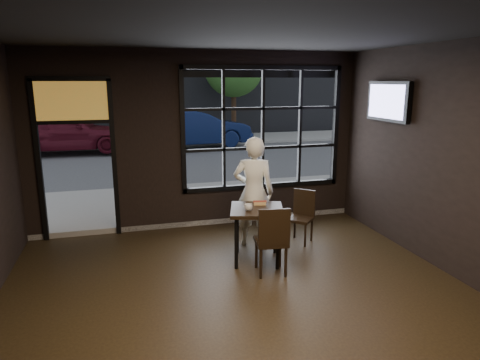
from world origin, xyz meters
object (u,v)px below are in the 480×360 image
object	(u,v)px
man	(254,192)
cafe_table	(257,234)
navy_car	(194,129)
chair_near	(271,239)

from	to	relation	value
man	cafe_table	bearing A→B (deg)	96.22
cafe_table	navy_car	xyz separation A→B (m)	(0.90, 10.94, 0.41)
chair_near	navy_car	size ratio (longest dim) A/B	0.23
man	navy_car	size ratio (longest dim) A/B	0.41
cafe_table	man	distance (m)	0.80
navy_car	man	bearing A→B (deg)	169.65
cafe_table	chair_near	xyz separation A→B (m)	(0.07, -0.45, 0.09)
chair_near	navy_car	distance (m)	11.43
chair_near	navy_car	xyz separation A→B (m)	(0.83, 11.39, 0.33)
chair_near	cafe_table	bearing A→B (deg)	-74.15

